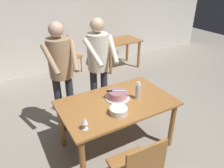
{
  "coord_description": "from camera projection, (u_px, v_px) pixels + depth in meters",
  "views": [
    {
      "loc": [
        -1.23,
        -2.02,
        2.26
      ],
      "look_at": [
        0.05,
        0.23,
        0.9
      ],
      "focal_mm": 33.92,
      "sensor_mm": 36.0,
      "label": 1
    }
  ],
  "objects": [
    {
      "name": "ground_plane",
      "position": [
        117.0,
        144.0,
        3.14
      ],
      "size": [
        14.0,
        14.0,
        0.0
      ],
      "primitive_type": "plane",
      "color": "gray"
    },
    {
      "name": "back_wall",
      "position": [
        48.0,
        17.0,
        4.96
      ],
      "size": [
        10.0,
        0.12,
        2.7
      ],
      "primitive_type": "cube",
      "color": "silver",
      "rests_on": "ground_plane"
    },
    {
      "name": "main_dining_table",
      "position": [
        117.0,
        109.0,
        2.85
      ],
      "size": [
        1.5,
        0.92,
        0.75
      ],
      "color": "#9E6633",
      "rests_on": "ground_plane"
    },
    {
      "name": "cake_on_platter",
      "position": [
        118.0,
        95.0,
        2.85
      ],
      "size": [
        0.34,
        0.34,
        0.11
      ],
      "color": "silver",
      "rests_on": "main_dining_table"
    },
    {
      "name": "cake_knife",
      "position": [
        112.0,
        91.0,
        2.82
      ],
      "size": [
        0.25,
        0.13,
        0.02
      ],
      "color": "silver",
      "rests_on": "cake_on_platter"
    },
    {
      "name": "plate_stack",
      "position": [
        119.0,
        111.0,
        2.55
      ],
      "size": [
        0.22,
        0.22,
        0.08
      ],
      "color": "white",
      "rests_on": "main_dining_table"
    },
    {
      "name": "wine_glass_near",
      "position": [
        85.0,
        121.0,
        2.26
      ],
      "size": [
        0.08,
        0.08,
        0.14
      ],
      "color": "silver",
      "rests_on": "main_dining_table"
    },
    {
      "name": "water_bottle",
      "position": [
        138.0,
        91.0,
        2.82
      ],
      "size": [
        0.07,
        0.07,
        0.25
      ],
      "color": "silver",
      "rests_on": "main_dining_table"
    },
    {
      "name": "person_cutting_cake",
      "position": [
        99.0,
        62.0,
        3.19
      ],
      "size": [
        0.47,
        0.56,
        1.72
      ],
      "color": "#2D2D38",
      "rests_on": "ground_plane"
    },
    {
      "name": "person_standing_beside",
      "position": [
        61.0,
        69.0,
        2.96
      ],
      "size": [
        0.47,
        0.56,
        1.72
      ],
      "color": "#2D2D38",
      "rests_on": "ground_plane"
    },
    {
      "name": "chair_near_side",
      "position": [
        137.0,
        168.0,
        2.16
      ],
      "size": [
        0.46,
        0.46,
        0.9
      ],
      "color": "#9E6633",
      "rests_on": "ground_plane"
    },
    {
      "name": "background_table",
      "position": [
        120.0,
        46.0,
        5.48
      ],
      "size": [
        1.0,
        0.7,
        0.74
      ],
      "color": "#9E6633",
      "rests_on": "ground_plane"
    },
    {
      "name": "background_chair_1",
      "position": [
        68.0,
        54.0,
        5.21
      ],
      "size": [
        0.6,
        0.6,
        0.9
      ],
      "color": "#9E6633",
      "rests_on": "ground_plane"
    }
  ]
}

